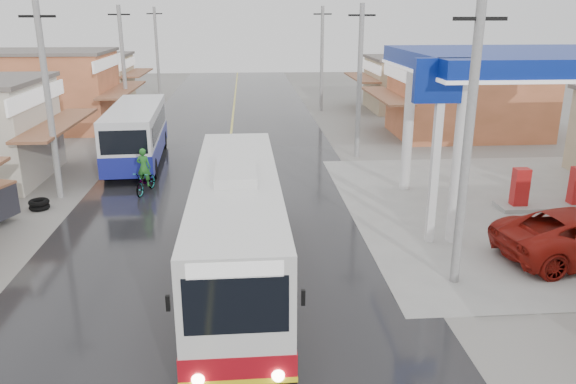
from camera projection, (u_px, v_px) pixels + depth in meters
name	position (u px, v px, depth m)	size (l,w,h in m)	color
ground	(214.00, 290.00, 16.00)	(120.00, 120.00, 0.00)	slate
road	(228.00, 159.00, 30.23)	(12.00, 90.00, 0.02)	black
centre_line	(228.00, 159.00, 30.23)	(0.15, 90.00, 0.01)	#D8CC4C
shopfronts_left	(2.00, 150.00, 32.16)	(11.00, 44.00, 5.20)	tan
shopfronts_right	(523.00, 168.00, 28.45)	(11.00, 44.00, 4.80)	beige
utility_poles_left	(101.00, 157.00, 30.69)	(1.60, 50.00, 8.00)	gray
utility_poles_right	(357.00, 157.00, 30.73)	(1.60, 36.00, 8.00)	gray
coach_bus	(238.00, 227.00, 16.07)	(2.69, 11.29, 3.51)	silver
second_bus	(137.00, 133.00, 28.98)	(2.92, 9.00, 2.95)	silver
cyclist	(145.00, 178.00, 24.34)	(1.09, 2.01, 2.05)	black
tyre_stack	(39.00, 204.00, 22.47)	(0.80, 0.80, 0.41)	black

